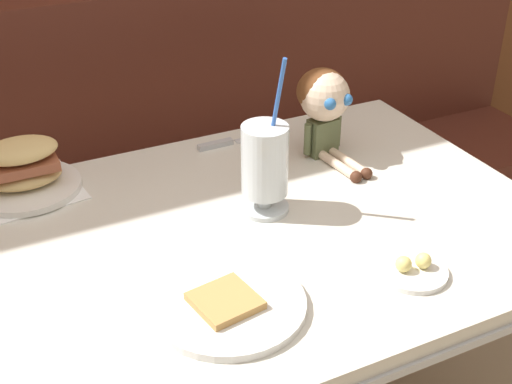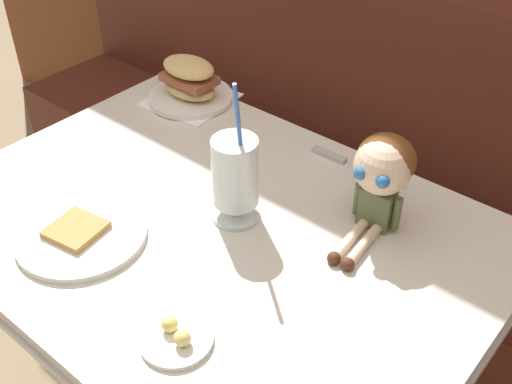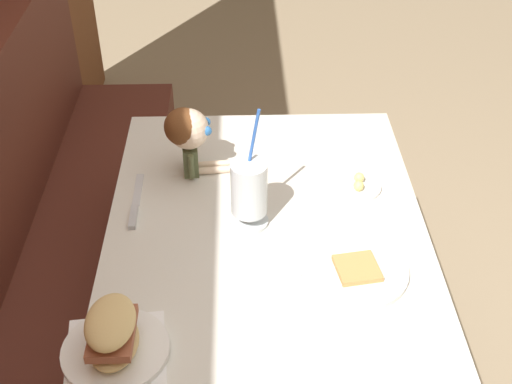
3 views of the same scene
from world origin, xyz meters
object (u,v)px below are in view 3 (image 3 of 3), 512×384
milkshake_glass (249,190)px  butter_saucer (359,186)px  sandwich_plate (113,338)px  butter_knife (135,209)px  seated_doll (189,132)px  toast_plate (355,270)px

milkshake_glass → butter_saucer: size_ratio=2.62×
sandwich_plate → butter_saucer: sandwich_plate is taller
milkshake_glass → butter_knife: 0.32m
seated_doll → sandwich_plate: bearing=169.0°
toast_plate → milkshake_glass: (0.19, 0.24, 0.09)m
sandwich_plate → toast_plate: bearing=-67.1°
sandwich_plate → seated_doll: (0.63, -0.12, 0.08)m
butter_knife → butter_saucer: bearing=-82.5°
toast_plate → butter_saucer: bearing=-10.1°
sandwich_plate → butter_saucer: bearing=-46.9°
sandwich_plate → butter_knife: 0.46m
butter_saucer → butter_knife: 0.60m
toast_plate → sandwich_plate: 0.56m
sandwich_plate → butter_knife: bearing=1.9°
toast_plate → seated_doll: size_ratio=1.12×
milkshake_glass → butter_saucer: milkshake_glass is taller
sandwich_plate → seated_doll: seated_doll is taller
butter_knife → seated_doll: bearing=-39.2°
toast_plate → butter_knife: 0.59m
butter_saucer → seated_doll: seated_doll is taller
milkshake_glass → sandwich_plate: bearing=145.4°
milkshake_glass → butter_knife: bearing=79.3°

